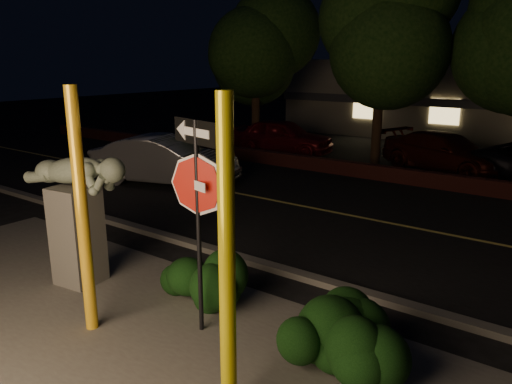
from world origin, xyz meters
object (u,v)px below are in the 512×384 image
(signpost, at_px, (197,185))
(yellow_pole_left, at_px, (82,214))
(silver_sedan, at_px, (165,160))
(sculpture, at_px, (76,205))
(yellow_pole_right, at_px, (227,266))
(parked_car_darkred, at_px, (445,152))
(parked_car_red, at_px, (282,136))

(signpost, bearing_deg, yellow_pole_left, -131.88)
(silver_sedan, bearing_deg, sculpture, -163.46)
(yellow_pole_right, height_order, parked_car_darkred, yellow_pole_right)
(parked_car_red, height_order, parked_car_darkred, parked_car_red)
(yellow_pole_right, bearing_deg, silver_sedan, 139.95)
(yellow_pole_left, xyz_separation_m, sculpture, (-1.50, 0.89, -0.33))
(sculpture, xyz_separation_m, silver_sedan, (-4.35, 6.22, -0.71))
(yellow_pole_left, relative_size, signpost, 1.15)
(sculpture, xyz_separation_m, parked_car_red, (-4.32, 13.11, -0.74))
(signpost, bearing_deg, sculpture, -165.24)
(sculpture, distance_m, parked_car_darkred, 13.87)
(parked_car_red, distance_m, parked_car_darkred, 6.80)
(sculpture, xyz_separation_m, parked_car_darkred, (2.47, 13.63, -0.79))
(yellow_pole_left, bearing_deg, sculpture, 149.22)
(yellow_pole_right, height_order, silver_sedan, yellow_pole_right)
(sculpture, bearing_deg, parked_car_red, 100.62)
(silver_sedan, distance_m, parked_car_darkred, 10.07)
(yellow_pole_left, distance_m, sculpture, 1.78)
(yellow_pole_right, distance_m, signpost, 1.94)
(signpost, distance_m, silver_sedan, 9.62)
(parked_car_red, bearing_deg, yellow_pole_right, -157.44)
(sculpture, bearing_deg, signpost, -6.65)
(yellow_pole_right, xyz_separation_m, signpost, (-1.50, 1.17, 0.42))
(yellow_pole_right, bearing_deg, yellow_pole_left, 175.54)
(yellow_pole_left, distance_m, signpost, 1.73)
(yellow_pole_right, relative_size, signpost, 1.16)
(yellow_pole_right, bearing_deg, sculpture, 165.67)
(signpost, height_order, parked_car_red, signpost)
(yellow_pole_left, xyz_separation_m, parked_car_red, (-5.82, 14.01, -1.06))
(yellow_pole_left, bearing_deg, silver_sedan, 129.45)
(signpost, relative_size, silver_sedan, 0.66)
(parked_car_red, bearing_deg, silver_sedan, 170.87)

